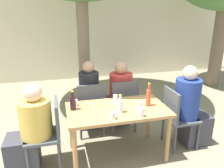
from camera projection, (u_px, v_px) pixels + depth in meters
ground_plane at (117, 154)px, 3.19m from camera, size 30.00×30.00×0.00m
cafe_building_wall at (81, 32)px, 6.42m from camera, size 10.00×0.08×2.80m
dining_table_front at (117, 114)px, 2.99m from camera, size 1.36×0.76×0.74m
patio_chair_0 at (49, 130)px, 2.81m from camera, size 0.44×0.44×0.93m
patio_chair_1 at (177, 114)px, 3.23m from camera, size 0.44×0.44×0.93m
patio_chair_2 at (91, 106)px, 3.52m from camera, size 0.44×0.44×0.93m
patio_chair_3 at (123, 103)px, 3.65m from camera, size 0.44×0.44×0.93m
person_seated_0 at (30, 132)px, 2.75m from camera, size 0.60×0.40×1.17m
person_seated_1 at (191, 110)px, 3.27m from camera, size 0.58×0.37×1.26m
person_seated_2 at (89, 99)px, 3.73m from camera, size 0.33×0.56×1.24m
person_seated_3 at (119, 97)px, 3.86m from camera, size 0.39×0.59×1.20m
water_bottle_0 at (120, 106)px, 2.81m from camera, size 0.08×0.08×0.25m
wine_bottle_1 at (73, 103)px, 2.88m from camera, size 0.08×0.08×0.26m
soda_bottle_2 at (148, 97)px, 2.99m from camera, size 0.06×0.06×0.33m
drinking_glass_0 at (113, 115)px, 2.66m from camera, size 0.08×0.08×0.09m
drinking_glass_1 at (141, 112)px, 2.71m from camera, size 0.07×0.07×0.12m
drinking_glass_2 at (139, 106)px, 2.89m from camera, size 0.08×0.08×0.13m
drinking_glass_3 at (115, 99)px, 3.10m from camera, size 0.07×0.07×0.12m
drinking_glass_4 at (75, 103)px, 3.03m from camera, size 0.08×0.08×0.08m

